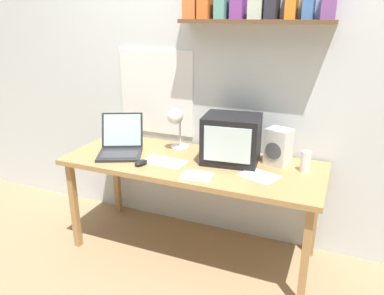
% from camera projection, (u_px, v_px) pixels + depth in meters
% --- Properties ---
extents(ground_plane, '(12.00, 12.00, 0.00)m').
position_uv_depth(ground_plane, '(192.00, 249.00, 2.79)').
color(ground_plane, '#9B7C58').
extents(back_wall, '(5.60, 0.24, 2.60)m').
position_uv_depth(back_wall, '(214.00, 65.00, 2.68)').
color(back_wall, silver).
rests_on(back_wall, ground_plane).
extents(corner_desk, '(1.76, 0.68, 0.71)m').
position_uv_depth(corner_desk, '(192.00, 169.00, 2.57)').
color(corner_desk, '#AC7F4C').
rests_on(corner_desk, ground_plane).
extents(crt_monitor, '(0.40, 0.34, 0.32)m').
position_uv_depth(crt_monitor, '(231.00, 139.00, 2.50)').
color(crt_monitor, black).
rests_on(crt_monitor, corner_desk).
extents(laptop, '(0.42, 0.45, 0.26)m').
position_uv_depth(laptop, '(121.00, 144.00, 2.70)').
color(laptop, '#232326').
rests_on(laptop, corner_desk).
extents(desk_lamp, '(0.14, 0.19, 0.32)m').
position_uv_depth(desk_lamp, '(176.00, 122.00, 2.69)').
color(desk_lamp, silver).
rests_on(desk_lamp, corner_desk).
extents(juice_glass, '(0.06, 0.06, 0.14)m').
position_uv_depth(juice_glass, '(305.00, 163.00, 2.36)').
color(juice_glass, white).
rests_on(juice_glass, corner_desk).
extents(space_heater, '(0.18, 0.17, 0.24)m').
position_uv_depth(space_heater, '(278.00, 147.00, 2.46)').
color(space_heater, silver).
rests_on(space_heater, corner_desk).
extents(computer_mouse, '(0.08, 0.12, 0.03)m').
position_uv_depth(computer_mouse, '(141.00, 163.00, 2.48)').
color(computer_mouse, black).
rests_on(computer_mouse, corner_desk).
extents(open_notebook, '(0.30, 0.18, 0.00)m').
position_uv_depth(open_notebook, '(164.00, 162.00, 2.54)').
color(open_notebook, white).
rests_on(open_notebook, corner_desk).
extents(printed_handout, '(0.21, 0.18, 0.00)m').
position_uv_depth(printed_handout, '(197.00, 176.00, 2.32)').
color(printed_handout, white).
rests_on(printed_handout, corner_desk).
extents(loose_paper_near_laptop, '(0.27, 0.24, 0.00)m').
position_uv_depth(loose_paper_near_laptop, '(259.00, 176.00, 2.32)').
color(loose_paper_near_laptop, silver).
rests_on(loose_paper_near_laptop, corner_desk).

